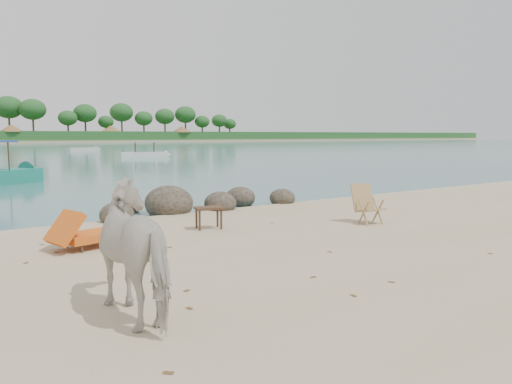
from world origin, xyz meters
The scene contains 8 objects.
boulders centered at (1.55, 6.52, 0.18)m, with size 6.21×2.71×0.97m.
cow centered at (-2.66, -0.63, 0.79)m, with size 0.85×1.87×1.58m, color beige.
side_table centered at (0.57, 3.60, 0.25)m, with size 0.61×0.39×0.49m, color #322514, non-canonical shape.
lounge_chair centered at (-1.82, 3.34, 0.31)m, with size 2.07×0.72×0.62m, color orange, non-canonical shape.
deck_chair centered at (4.06, 2.00, 0.47)m, with size 0.60×0.66×0.93m, color #9D814E, non-canonical shape.
boat_mid centered at (14.00, 40.23, 1.23)m, with size 5.02×1.13×2.46m, color silver, non-canonical shape.
boat_far centered at (14.16, 61.77, 0.29)m, with size 4.91×1.11×0.57m, color beige, non-canonical shape.
dead_leaves centered at (-0.61, 0.62, 0.01)m, with size 8.75×6.92×0.00m.
Camera 1 is at (-4.81, -6.04, 2.12)m, focal length 35.00 mm.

